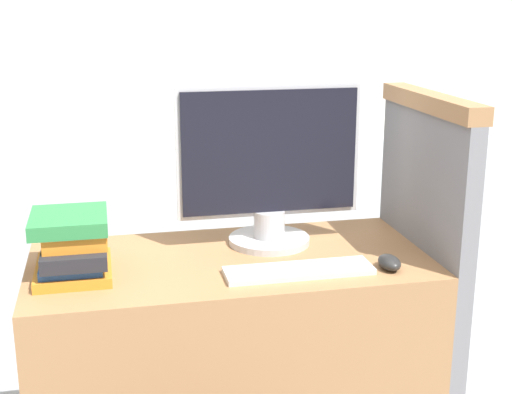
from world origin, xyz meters
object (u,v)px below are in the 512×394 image
mouse (389,262)px  book_stack (73,245)px  monitor (269,168)px  keyboard (299,271)px

mouse → book_stack: book_stack is taller
monitor → mouse: size_ratio=6.05×
keyboard → mouse: size_ratio=4.45×
mouse → monitor: bearing=134.0°
mouse → book_stack: (-0.85, 0.15, 0.06)m
monitor → keyboard: size_ratio=1.36×
monitor → keyboard: monitor is taller
keyboard → book_stack: 0.61m
keyboard → mouse: mouse is taller
monitor → keyboard: 0.35m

